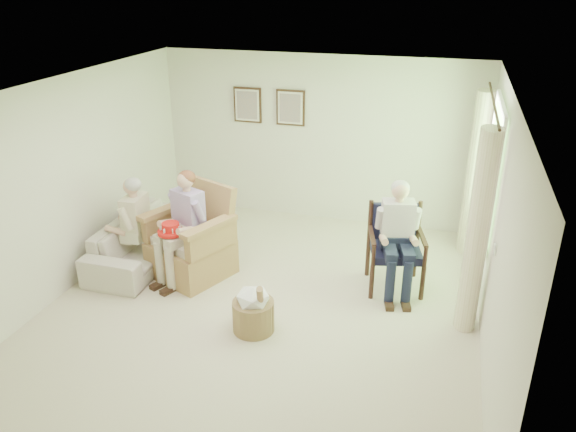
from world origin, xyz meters
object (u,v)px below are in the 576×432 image
object	(u,v)px
wicker_armchair	(192,247)
red_hat	(171,229)
hatbox	(253,309)
person_sofa	(131,220)
person_wicker	(184,219)
wood_armchair	(397,244)
person_dark	(397,230)
sofa	(146,239)

from	to	relation	value
wicker_armchair	red_hat	distance (m)	0.53
hatbox	person_sofa	bearing A→B (deg)	155.66
person_wicker	hatbox	xyz separation A→B (m)	(1.21, -0.85, -0.58)
wicker_armchair	wood_armchair	bearing A→B (deg)	33.15
wood_armchair	person_sofa	distance (m)	3.45
wood_armchair	person_dark	xyz separation A→B (m)	(0.00, -0.17, 0.26)
sofa	person_dark	world-z (taller)	person_dark
wicker_armchair	wood_armchair	xyz separation A→B (m)	(2.60, 0.47, 0.19)
sofa	person_sofa	bearing A→B (deg)	180.00
wicker_armchair	person_wicker	xyz separation A→B (m)	(0.00, -0.16, 0.47)
sofa	person_dark	size ratio (longest dim) A/B	1.46
red_hat	hatbox	bearing A→B (deg)	-27.27
person_dark	hatbox	xyz separation A→B (m)	(-1.39, -1.31, -0.56)
wood_armchair	person_wicker	bearing A→B (deg)	179.87
person_sofa	red_hat	xyz separation A→B (m)	(0.70, -0.23, 0.06)
wood_armchair	person_dark	size ratio (longest dim) A/B	0.74
person_wicker	person_dark	bearing A→B (deg)	32.85
wicker_armchair	person_sofa	world-z (taller)	person_sofa
wood_armchair	person_dark	world-z (taller)	person_dark
red_hat	wood_armchair	bearing A→B (deg)	16.52
wicker_armchair	person_sofa	distance (m)	0.87
wicker_armchair	hatbox	world-z (taller)	wicker_armchair
wicker_armchair	person_sofa	size ratio (longest dim) A/B	0.95
person_dark	red_hat	bearing A→B (deg)	179.54
wicker_armchair	hatbox	size ratio (longest dim) A/B	1.74
person_wicker	sofa	bearing A→B (deg)	179.42
person_wicker	wicker_armchair	bearing A→B (deg)	112.99
sofa	hatbox	bearing A→B (deg)	-120.92
wood_armchair	sofa	distance (m)	3.42
wicker_armchair	person_wicker	bearing A→B (deg)	-67.01
wood_armchair	sofa	xyz separation A→B (m)	(-3.40, -0.27, -0.27)
sofa	hatbox	world-z (taller)	hatbox
sofa	red_hat	bearing A→B (deg)	-127.07
person_wicker	hatbox	size ratio (longest dim) A/B	2.07
wicker_armchair	person_sofa	bearing A→B (deg)	-149.74
person_dark	red_hat	distance (m)	2.78
wicker_armchair	red_hat	size ratio (longest dim) A/B	3.62
person_wicker	person_dark	size ratio (longest dim) A/B	1.02
person_dark	person_sofa	size ratio (longest dim) A/B	1.11
sofa	person_dark	xyz separation A→B (m)	(3.40, 0.10, 0.53)
person_sofa	wicker_armchair	bearing A→B (deg)	92.51
person_wicker	person_sofa	xyz separation A→B (m)	(-0.80, 0.05, -0.14)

